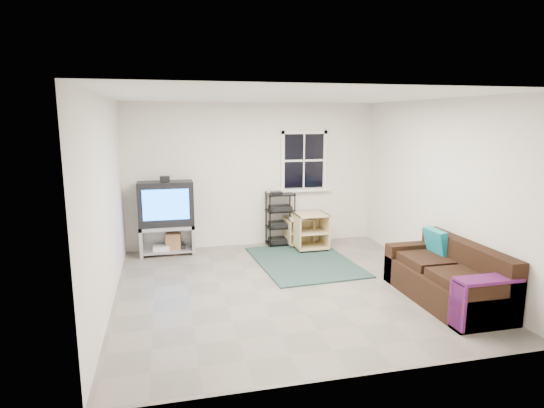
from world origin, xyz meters
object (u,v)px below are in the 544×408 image
object	(u,v)px
av_rack	(280,222)
sofa	(448,279)
side_table_right	(298,229)
side_table_left	(309,230)
tv_unit	(166,212)

from	to	relation	value
av_rack	sofa	distance (m)	3.36
side_table_right	sofa	bearing A→B (deg)	-69.57
av_rack	side_table_left	xyz separation A→B (m)	(0.45, -0.35, -0.08)
side_table_left	sofa	size ratio (longest dim) A/B	0.36
tv_unit	side_table_right	xyz separation A→B (m)	(2.37, 0.02, -0.44)
tv_unit	side_table_left	world-z (taller)	tv_unit
tv_unit	sofa	world-z (taller)	tv_unit
tv_unit	side_table_right	distance (m)	2.42
side_table_right	av_rack	bearing A→B (deg)	175.08
tv_unit	sofa	xyz separation A→B (m)	(3.49, -2.98, -0.45)
side_table_right	sofa	size ratio (longest dim) A/B	0.30
side_table_left	side_table_right	world-z (taller)	side_table_left
av_rack	side_table_right	world-z (taller)	av_rack
tv_unit	side_table_left	xyz separation A→B (m)	(2.49, -0.29, -0.39)
side_table_right	side_table_left	bearing A→B (deg)	-69.48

